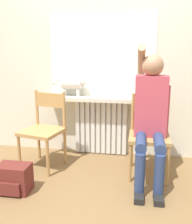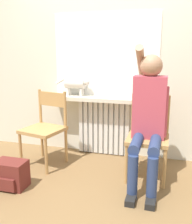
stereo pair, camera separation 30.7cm
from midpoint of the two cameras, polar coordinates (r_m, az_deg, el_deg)
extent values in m
plane|color=brown|center=(2.65, -1.15, -18.14)|extent=(12.00, 12.00, 0.00)
cube|color=beige|center=(3.46, 4.82, 12.72)|extent=(7.00, 0.06, 2.70)
cube|color=silver|center=(3.54, 4.31, -3.31)|extent=(0.71, 0.05, 0.74)
cube|color=silver|center=(3.57, -0.84, -3.12)|extent=(0.05, 0.03, 0.71)
cube|color=silver|center=(3.55, 0.25, -3.21)|extent=(0.05, 0.03, 0.71)
cube|color=silver|center=(3.54, 1.36, -3.30)|extent=(0.05, 0.03, 0.71)
cube|color=silver|center=(3.52, 2.47, -3.39)|extent=(0.05, 0.03, 0.71)
cube|color=silver|center=(3.51, 3.60, -3.47)|extent=(0.05, 0.03, 0.71)
cube|color=silver|center=(3.49, 4.73, -3.56)|extent=(0.05, 0.03, 0.71)
cube|color=silver|center=(3.48, 5.87, -3.64)|extent=(0.05, 0.03, 0.71)
cube|color=silver|center=(3.47, 7.02, -3.73)|extent=(0.05, 0.03, 0.71)
cube|color=silver|center=(3.46, 8.18, -3.81)|extent=(0.05, 0.03, 0.71)
cube|color=silver|center=(3.45, 9.34, -3.90)|extent=(0.05, 0.03, 0.71)
cube|color=beige|center=(3.37, 4.15, 2.78)|extent=(1.42, 0.23, 0.05)
cube|color=white|center=(3.42, 4.69, 12.17)|extent=(1.36, 0.01, 1.05)
cube|color=#B2844C|center=(3.19, -8.79, -3.92)|extent=(0.53, 0.53, 0.04)
cylinder|color=#B2844C|center=(3.25, -13.49, -8.20)|extent=(0.04, 0.04, 0.43)
cylinder|color=#B2844C|center=(3.01, -7.92, -9.67)|extent=(0.04, 0.04, 0.43)
cylinder|color=#B2844C|center=(3.52, -9.25, -6.27)|extent=(0.04, 0.04, 0.43)
cylinder|color=#B2844C|center=(3.31, -3.89, -7.43)|extent=(0.04, 0.04, 0.43)
cylinder|color=#B2844C|center=(3.39, -9.55, 1.25)|extent=(0.04, 0.04, 0.43)
cylinder|color=#B2844C|center=(3.17, -4.02, 0.56)|extent=(0.04, 0.04, 0.43)
cube|color=#B2844C|center=(3.26, -6.93, 2.78)|extent=(0.39, 0.11, 0.17)
cube|color=#B2844C|center=(2.92, 14.18, -5.82)|extent=(0.44, 0.44, 0.04)
cylinder|color=#B2844C|center=(2.83, 9.77, -11.28)|extent=(0.04, 0.04, 0.43)
cylinder|color=#B2844C|center=(2.83, 17.78, -11.81)|extent=(0.04, 0.04, 0.43)
cylinder|color=#B2844C|center=(3.19, 10.54, -8.43)|extent=(0.04, 0.04, 0.43)
cylinder|color=#B2844C|center=(3.19, 17.59, -8.89)|extent=(0.04, 0.04, 0.43)
cylinder|color=#B2844C|center=(3.05, 10.91, -0.18)|extent=(0.04, 0.04, 0.43)
cylinder|color=#B2844C|center=(3.04, 18.21, -0.64)|extent=(0.04, 0.04, 0.43)
cube|color=#B2844C|center=(3.02, 14.68, 1.59)|extent=(0.39, 0.02, 0.17)
cylinder|color=navy|center=(2.70, 12.14, -6.49)|extent=(0.11, 0.49, 0.11)
cylinder|color=navy|center=(2.69, 15.98, -6.74)|extent=(0.11, 0.49, 0.11)
cylinder|color=navy|center=(2.57, 11.46, -13.84)|extent=(0.10, 0.10, 0.44)
cylinder|color=navy|center=(2.57, 15.58, -14.12)|extent=(0.10, 0.10, 0.44)
cube|color=black|center=(2.61, 11.14, -18.17)|extent=(0.09, 0.20, 0.06)
cube|color=black|center=(2.61, 15.29, -18.45)|extent=(0.09, 0.20, 0.06)
cube|color=#B74251|center=(2.85, 14.59, 0.98)|extent=(0.34, 0.20, 0.66)
sphere|color=#A87A5B|center=(2.79, 15.11, 9.68)|extent=(0.23, 0.23, 0.23)
cylinder|color=#A87A5B|center=(2.93, 12.83, 10.43)|extent=(0.08, 0.50, 0.38)
cylinder|color=#B74251|center=(2.82, 17.64, -0.04)|extent=(0.08, 0.08, 0.53)
cylinder|color=silver|center=(3.46, -2.04, 6.25)|extent=(0.26, 0.14, 0.14)
sphere|color=silver|center=(3.41, 0.48, 6.51)|extent=(0.09, 0.09, 0.09)
cone|color=silver|center=(3.39, 0.38, 7.13)|extent=(0.03, 0.03, 0.03)
cone|color=silver|center=(3.43, 0.58, 7.20)|extent=(0.03, 0.03, 0.03)
cylinder|color=silver|center=(3.41, -0.73, 4.20)|extent=(0.04, 0.04, 0.10)
cylinder|color=silver|center=(3.48, -0.41, 4.37)|extent=(0.04, 0.04, 0.10)
cylinder|color=silver|center=(3.47, -3.63, 4.32)|extent=(0.04, 0.04, 0.10)
cylinder|color=silver|center=(3.53, -3.27, 4.49)|extent=(0.04, 0.04, 0.10)
cylinder|color=silver|center=(3.51, -4.94, 6.89)|extent=(0.18, 0.03, 0.12)
cube|color=maroon|center=(2.85, -15.05, -13.00)|extent=(0.32, 0.21, 0.28)
cube|color=maroon|center=(2.79, -16.28, -15.05)|extent=(0.23, 0.03, 0.13)
camera|label=1|loc=(0.15, -87.14, 0.68)|focal=42.00mm
camera|label=2|loc=(0.15, 92.86, -0.68)|focal=42.00mm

